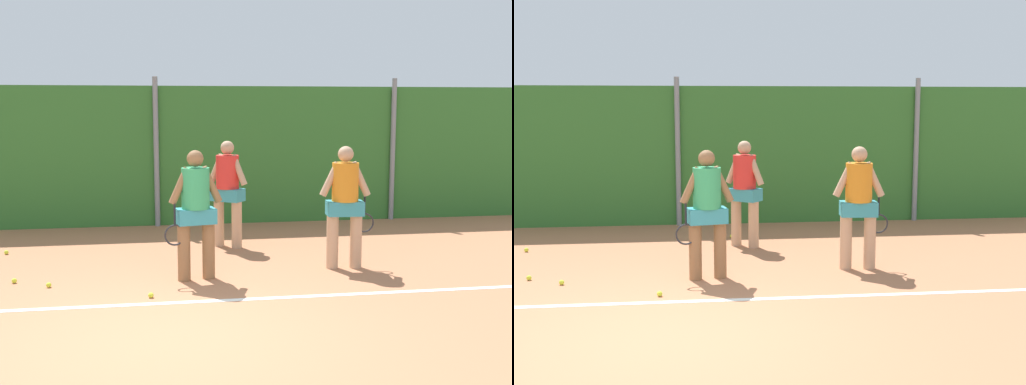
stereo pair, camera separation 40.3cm
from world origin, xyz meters
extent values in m
plane|color=#B2704C|center=(0.00, 1.84, 0.00)|extent=(25.13, 25.13, 0.00)
cube|color=#33702D|center=(0.00, 6.26, 1.34)|extent=(16.34, 0.25, 2.68)
cylinder|color=gray|center=(0.00, 6.08, 1.42)|extent=(0.10, 0.10, 2.84)
cylinder|color=gray|center=(4.71, 6.08, 1.42)|extent=(0.10, 0.10, 2.84)
cube|color=white|center=(0.00, 1.16, 0.00)|extent=(11.94, 0.10, 0.01)
cylinder|color=#8C603D|center=(0.65, 2.18, 0.38)|extent=(0.17, 0.17, 0.76)
cylinder|color=#8C603D|center=(0.32, 2.12, 0.38)|extent=(0.17, 0.17, 0.76)
cube|color=teal|center=(0.49, 2.15, 0.86)|extent=(0.55, 0.39, 0.20)
cylinder|color=#339E60|center=(0.49, 2.15, 1.23)|extent=(0.37, 0.37, 0.54)
sphere|color=#8C603D|center=(0.49, 2.15, 1.62)|extent=(0.22, 0.22, 0.22)
cylinder|color=#8C603D|center=(0.69, 2.19, 1.27)|extent=(0.30, 0.14, 0.51)
cylinder|color=#8C603D|center=(0.28, 2.11, 1.27)|extent=(0.30, 0.14, 0.51)
cylinder|color=black|center=(0.21, 2.05, 0.90)|extent=(0.03, 0.03, 0.28)
torus|color=#26262B|center=(0.21, 2.05, 0.63)|extent=(0.28, 0.08, 0.28)
cylinder|color=tan|center=(2.44, 2.44, 0.38)|extent=(0.17, 0.17, 0.76)
cylinder|color=tan|center=(2.77, 2.42, 0.38)|extent=(0.17, 0.17, 0.76)
cube|color=teal|center=(2.60, 2.43, 0.86)|extent=(0.53, 0.34, 0.20)
cylinder|color=orange|center=(2.60, 2.43, 1.24)|extent=(0.37, 0.37, 0.54)
sphere|color=tan|center=(2.60, 2.43, 1.63)|extent=(0.22, 0.22, 0.22)
cylinder|color=tan|center=(2.39, 2.45, 1.28)|extent=(0.31, 0.12, 0.51)
cylinder|color=tan|center=(2.82, 2.41, 1.28)|extent=(0.31, 0.12, 0.51)
cylinder|color=black|center=(2.90, 2.46, 0.91)|extent=(0.03, 0.03, 0.28)
torus|color=#26262B|center=(2.90, 2.46, 0.64)|extent=(0.29, 0.05, 0.28)
cylinder|color=tan|center=(1.26, 3.96, 0.38)|extent=(0.17, 0.17, 0.76)
cylinder|color=tan|center=(0.99, 4.16, 0.38)|extent=(0.17, 0.17, 0.76)
cube|color=teal|center=(1.13, 4.06, 0.86)|extent=(0.58, 0.55, 0.20)
cylinder|color=red|center=(1.13, 4.06, 1.24)|extent=(0.37, 0.37, 0.54)
sphere|color=tan|center=(1.13, 4.06, 1.63)|extent=(0.22, 0.22, 0.22)
cylinder|color=tan|center=(1.29, 3.93, 1.28)|extent=(0.27, 0.23, 0.52)
cylinder|color=tan|center=(0.96, 4.19, 1.28)|extent=(0.27, 0.23, 0.52)
sphere|color=#CCDB33|center=(-1.88, 2.34, 0.03)|extent=(0.07, 0.07, 0.07)
sphere|color=#CCDB33|center=(-0.12, 1.41, 0.03)|extent=(0.07, 0.07, 0.07)
sphere|color=#CCDB33|center=(-2.35, 4.06, 0.03)|extent=(0.07, 0.07, 0.07)
sphere|color=#CCDB33|center=(0.95, 4.76, 0.03)|extent=(0.07, 0.07, 0.07)
sphere|color=#CCDB33|center=(-1.40, 2.06, 0.03)|extent=(0.07, 0.07, 0.07)
camera|label=1|loc=(-0.04, -6.12, 2.30)|focal=44.61mm
camera|label=2|loc=(0.36, -6.17, 2.30)|focal=44.61mm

